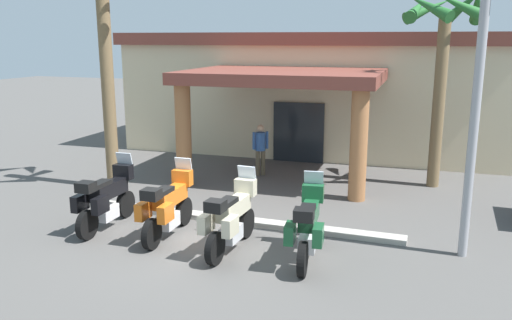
{
  "coord_description": "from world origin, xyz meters",
  "views": [
    {
      "loc": [
        4.74,
        -9.82,
        4.28
      ],
      "look_at": [
        0.26,
        2.74,
        1.2
      ],
      "focal_mm": 37.09,
      "sensor_mm": 36.0,
      "label": 1
    }
  ],
  "objects": [
    {
      "name": "motel_building",
      "position": [
        -0.12,
        11.09,
        2.27
      ],
      "size": [
        14.55,
        11.53,
        4.48
      ],
      "rotation": [
        0.0,
        0.0,
        0.04
      ],
      "color": "beige",
      "rests_on": "ground_plane"
    },
    {
      "name": "ground_plane",
      "position": [
        0.0,
        0.0,
        0.0
      ],
      "size": [
        80.0,
        80.0,
        0.0
      ],
      "primitive_type": "plane",
      "color": "#514F4C"
    },
    {
      "name": "motorcycle_orange",
      "position": [
        -0.78,
        -0.1,
        0.7
      ],
      "size": [
        0.72,
        2.21,
        1.61
      ],
      "rotation": [
        0.0,
        0.0,
        1.61
      ],
      "color": "black",
      "rests_on": "ground_plane"
    },
    {
      "name": "curb_strip",
      "position": [
        0.02,
        1.24,
        0.06
      ],
      "size": [
        8.4,
        0.36,
        0.12
      ],
      "primitive_type": "cube",
      "color": "#ADA89E",
      "rests_on": "ground_plane"
    },
    {
      "name": "motorcycle_green",
      "position": [
        2.42,
        -0.3,
        0.7
      ],
      "size": [
        0.78,
        2.21,
        1.61
      ],
      "rotation": [
        0.0,
        0.0,
        1.7
      ],
      "color": "black",
      "rests_on": "ground_plane"
    },
    {
      "name": "motorcycle_black",
      "position": [
        -2.38,
        -0.09,
        0.7
      ],
      "size": [
        0.71,
        2.21,
        1.61
      ],
      "rotation": [
        0.0,
        0.0,
        1.6
      ],
      "color": "black",
      "rests_on": "ground_plane"
    },
    {
      "name": "palm_tree_near_portico",
      "position": [
        4.59,
        6.17,
        4.26
      ],
      "size": [
        2.41,
        2.5,
        5.8
      ],
      "color": "brown",
      "rests_on": "ground_plane"
    },
    {
      "name": "palm_tree_roadside",
      "position": [
        -4.23,
        2.91,
        4.87
      ],
      "size": [
        2.53,
        2.56,
        6.67
      ],
      "color": "brown",
      "rests_on": "ground_plane"
    },
    {
      "name": "roadside_sign",
      "position": [
        5.32,
        0.96,
        4.48
      ],
      "size": [
        1.4,
        0.18,
        6.69
      ],
      "color": "#99999E",
      "rests_on": "ground_plane"
    },
    {
      "name": "pedestrian",
      "position": [
        -0.63,
        5.65,
        0.95
      ],
      "size": [
        0.43,
        0.36,
        1.64
      ],
      "rotation": [
        0.0,
        0.0,
        2.24
      ],
      "color": "brown",
      "rests_on": "ground_plane"
    },
    {
      "name": "motorcycle_cream",
      "position": [
        0.82,
        -0.37,
        0.7
      ],
      "size": [
        0.71,
        2.21,
        1.61
      ],
      "rotation": [
        0.0,
        0.0,
        1.54
      ],
      "color": "black",
      "rests_on": "ground_plane"
    }
  ]
}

